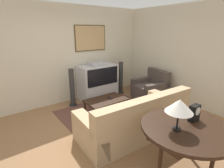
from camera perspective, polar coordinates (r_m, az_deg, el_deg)
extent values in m
plane|color=#8E6642|center=(3.77, -0.92, -15.41)|extent=(12.00, 12.00, 0.00)
cube|color=beige|center=(5.10, -15.36, 9.01)|extent=(12.00, 0.06, 2.70)
cube|color=#4C381E|center=(5.38, -7.03, 14.66)|extent=(1.02, 0.03, 0.74)
cube|color=tan|center=(5.36, -6.93, 14.65)|extent=(0.97, 0.01, 0.69)
cube|color=beige|center=(5.21, 23.42, 8.37)|extent=(0.06, 12.00, 2.70)
cube|color=brown|center=(4.51, -0.75, -9.41)|extent=(2.30, 1.89, 0.01)
cube|color=#B7B7BC|center=(5.39, -4.61, -2.24)|extent=(1.13, 0.60, 0.46)
cube|color=#B7B7BC|center=(5.24, -4.75, 3.07)|extent=(1.13, 0.60, 0.57)
cube|color=black|center=(5.00, -2.89, 2.39)|extent=(1.02, 0.01, 0.50)
cube|color=#9E9EA3|center=(5.17, -4.84, 6.60)|extent=(0.51, 0.33, 0.09)
cube|color=tan|center=(3.68, 6.92, -12.43)|extent=(2.29, 1.08, 0.43)
cube|color=tan|center=(3.24, 11.58, -8.19)|extent=(2.25, 0.33, 0.46)
cube|color=tan|center=(4.31, 17.18, -7.32)|extent=(0.29, 0.98, 0.59)
cube|color=tan|center=(3.16, -7.49, -16.22)|extent=(0.29, 0.98, 0.59)
cube|color=#877154|center=(3.69, 15.62, -6.23)|extent=(0.37, 0.14, 0.34)
cube|color=#877154|center=(3.05, 2.91, -10.76)|extent=(0.37, 0.14, 0.34)
cube|color=#473D38|center=(5.41, 12.04, -2.61)|extent=(0.96, 1.00, 0.45)
cube|color=#473D38|center=(5.47, 14.93, 2.27)|extent=(0.34, 0.88, 0.43)
cube|color=#473D38|center=(5.65, 9.94, -0.86)|extent=(0.82, 0.31, 0.59)
cube|color=#473D38|center=(5.13, 14.46, -3.06)|extent=(0.82, 0.31, 0.59)
cube|color=black|center=(4.32, -1.93, -5.27)|extent=(1.00, 0.62, 0.04)
cylinder|color=black|center=(3.99, -5.12, -10.53)|extent=(0.04, 0.04, 0.36)
cylinder|color=black|center=(4.47, 4.82, -7.29)|extent=(0.04, 0.04, 0.36)
cylinder|color=black|center=(4.39, -8.74, -7.91)|extent=(0.04, 0.04, 0.36)
cylinder|color=black|center=(4.84, 0.72, -5.25)|extent=(0.04, 0.04, 0.36)
cylinder|color=black|center=(2.65, 23.03, -13.02)|extent=(1.22, 1.22, 0.04)
cube|color=black|center=(2.68, 22.87, -14.17)|extent=(1.03, 0.49, 0.08)
cylinder|color=black|center=(2.59, 15.40, -23.44)|extent=(0.05, 0.05, 0.74)
cylinder|color=black|center=(3.20, 25.28, -15.96)|extent=(0.05, 0.05, 0.74)
cylinder|color=black|center=(2.51, 20.33, -13.52)|extent=(0.11, 0.11, 0.02)
cylinder|color=black|center=(2.42, 20.82, -9.51)|extent=(0.02, 0.02, 0.37)
cone|color=silver|center=(2.36, 21.16, -6.64)|extent=(0.35, 0.35, 0.17)
cube|color=black|center=(2.79, 25.30, -8.49)|extent=(0.17, 0.09, 0.24)
cylinder|color=white|center=(2.75, 26.29, -7.99)|extent=(0.12, 0.01, 0.12)
cube|color=black|center=(4.36, -0.78, -4.60)|extent=(0.05, 0.16, 0.02)
cylinder|color=black|center=(5.06, -12.51, -6.70)|extent=(0.24, 0.24, 0.02)
cylinder|color=#2D2D2D|center=(4.88, -12.90, -1.18)|extent=(0.14, 0.14, 1.05)
cylinder|color=black|center=(5.90, 2.81, -2.75)|extent=(0.24, 0.24, 0.02)
cylinder|color=#2D2D2D|center=(5.74, 2.88, 2.07)|extent=(0.14, 0.14, 1.05)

